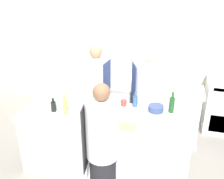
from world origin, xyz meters
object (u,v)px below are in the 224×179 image
bottle_vinegar (53,106)px  bowl_prep_small (156,108)px  bottle_olive_oil (172,104)px  bottle_wine (65,106)px  chef_at_pass_far (145,101)px  cup (124,103)px  bowl_ceramic_blue (148,126)px  chef_at_prep_near (102,151)px  stockpot (102,78)px  bowl_mixing_large (93,117)px  bottle_cooking_oil (135,101)px  chef_at_stove (97,94)px

bottle_vinegar → bowl_prep_small: bearing=15.4°
bottle_olive_oil → bottle_wine: 1.52m
chef_at_pass_far → cup: (-0.29, -0.31, 0.08)m
bottle_vinegar → bowl_ceramic_blue: size_ratio=1.14×
bottle_vinegar → bowl_prep_small: 1.49m
chef_at_prep_near → stockpot: bearing=8.8°
bottle_vinegar → bowl_mixing_large: 0.65m
bowl_ceramic_blue → bowl_mixing_large: bearing=177.5°
bottle_vinegar → bowl_ceramic_blue: (1.39, -0.11, -0.04)m
bowl_prep_small → bottle_cooking_oil: bearing=167.7°
bottle_vinegar → bowl_mixing_large: (0.64, -0.08, -0.05)m
chef_at_stove → stockpot: size_ratio=7.61×
bowl_mixing_large → bowl_ceramic_blue: 0.75m
bowl_mixing_large → cup: 0.61m
chef_at_prep_near → bowl_mixing_large: 0.61m
chef_at_prep_near → bowl_prep_small: size_ratio=7.68×
cup → bottle_vinegar: bearing=-154.7°
chef_at_stove → chef_at_prep_near: bearing=24.1°
bottle_cooking_oil → bowl_prep_small: bottle_cooking_oil is taller
chef_at_pass_far → bottle_olive_oil: chef_at_pass_far is taller
bottle_wine → bowl_mixing_large: bottle_wine is taller
chef_at_stove → bottle_cooking_oil: (0.75, -0.41, 0.16)m
chef_at_stove → chef_at_pass_far: (0.86, -0.12, 0.03)m
chef_at_stove → cup: 0.73m
chef_at_prep_near → bottle_wine: (-0.73, 0.57, 0.21)m
bottle_cooking_oil → stockpot: bottle_cooking_oil is taller
bottle_olive_oil → bottle_vinegar: bearing=-165.7°
chef_at_stove → bowl_prep_small: (1.07, -0.48, 0.11)m
bottle_olive_oil → bowl_mixing_large: (-1.01, -0.50, -0.09)m
bowl_ceramic_blue → stockpot: 1.73m
bowl_mixing_large → cup: cup is taller
bottle_vinegar → bottle_wine: bottle_wine is taller
chef_at_prep_near → chef_at_stove: (-0.56, 1.47, 0.02)m
bowl_prep_small → bottle_wine: bearing=-160.8°
chef_at_prep_near → bottle_cooking_oil: bearing=-19.0°
chef_at_stove → bowl_ceramic_blue: bearing=49.1°
bottle_olive_oil → bottle_cooking_oil: bottle_olive_oil is taller
chef_at_stove → stockpot: bearing=-171.2°
bowl_prep_small → chef_at_pass_far: bearing=120.0°
bowl_ceramic_blue → cup: 0.72m
chef_at_stove → bowl_mixing_large: 1.00m
bowl_mixing_large → bowl_ceramic_blue: size_ratio=0.93×
chef_at_stove → bottle_olive_oil: (1.29, -0.45, 0.19)m
bottle_cooking_oil → bowl_ceramic_blue: 0.64m
bottle_cooking_oil → bowl_mixing_large: (-0.47, -0.55, -0.06)m
chef_at_stove → bowl_prep_small: bearing=69.1°
bowl_mixing_large → stockpot: 1.37m
bottle_wine → cup: bottle_wine is taller
chef_at_stove → cup: (0.58, -0.43, 0.11)m
chef_at_prep_near → cup: 1.05m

